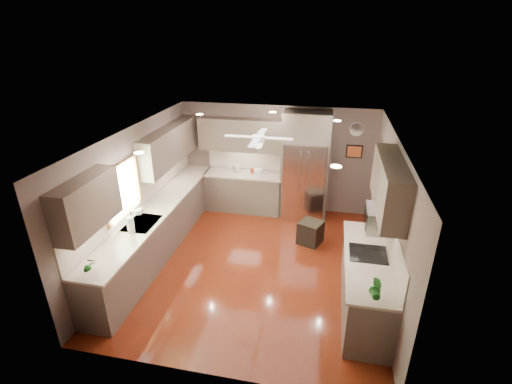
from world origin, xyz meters
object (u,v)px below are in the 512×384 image
(canister_c, at_px, (238,168))
(potted_plant_left, at_px, (88,264))
(bowl, at_px, (258,173))
(soap_bottle, at_px, (140,211))
(canister_d, at_px, (252,171))
(stool, at_px, (310,232))
(refrigerator, at_px, (305,168))
(microwave, at_px, (380,219))
(potted_plant_right, at_px, (376,289))
(canister_b, at_px, (234,169))
(paper_towel, at_px, (131,225))

(canister_c, relative_size, potted_plant_left, 0.66)
(canister_c, height_order, bowl, canister_c)
(soap_bottle, xyz_separation_m, bowl, (1.70, 2.46, -0.07))
(canister_d, xyz_separation_m, soap_bottle, (-1.55, -2.49, 0.04))
(canister_c, height_order, stool, canister_c)
(refrigerator, bearing_deg, canister_d, 176.02)
(soap_bottle, distance_m, bowl, 2.99)
(microwave, bearing_deg, potted_plant_right, -95.35)
(canister_d, distance_m, stool, 2.10)
(canister_c, relative_size, canister_d, 1.51)
(soap_bottle, bearing_deg, microwave, -4.23)
(canister_b, bearing_deg, bowl, -0.01)
(canister_b, height_order, paper_towel, paper_towel)
(canister_c, bearing_deg, potted_plant_right, -55.03)
(canister_b, xyz_separation_m, canister_c, (0.09, 0.03, 0.02))
(stool, bearing_deg, potted_plant_left, -134.46)
(canister_b, relative_size, canister_c, 0.77)
(canister_d, height_order, microwave, microwave)
(potted_plant_right, bearing_deg, canister_c, 124.97)
(canister_d, relative_size, soap_bottle, 0.66)
(canister_c, xyz_separation_m, canister_d, (0.35, -0.01, -0.03))
(soap_bottle, relative_size, paper_towel, 0.65)
(microwave, bearing_deg, stool, 124.75)
(potted_plant_left, relative_size, paper_towel, 0.98)
(paper_towel, bearing_deg, potted_plant_left, -90.34)
(canister_b, relative_size, refrigerator, 0.06)
(potted_plant_right, bearing_deg, microwave, 84.65)
(microwave, height_order, paper_towel, microwave)
(paper_towel, bearing_deg, bowl, 62.91)
(potted_plant_right, distance_m, stool, 3.02)
(canister_b, height_order, potted_plant_left, potted_plant_left)
(canister_b, bearing_deg, paper_towel, -107.73)
(soap_bottle, bearing_deg, canister_b, 65.64)
(canister_c, xyz_separation_m, potted_plant_left, (-1.07, -4.23, 0.06))
(soap_bottle, distance_m, paper_towel, 0.61)
(canister_b, bearing_deg, canister_c, 21.08)
(canister_c, xyz_separation_m, refrigerator, (1.58, -0.09, 0.16))
(potted_plant_left, relative_size, refrigerator, 0.12)
(canister_d, bearing_deg, bowl, -10.30)
(canister_d, bearing_deg, soap_bottle, -121.94)
(bowl, bearing_deg, paper_towel, -117.09)
(canister_d, bearing_deg, potted_plant_right, -58.51)
(potted_plant_right, bearing_deg, refrigerator, 107.27)
(canister_c, distance_m, canister_d, 0.35)
(canister_d, xyz_separation_m, bowl, (0.15, -0.03, -0.03))
(canister_b, relative_size, potted_plant_left, 0.51)
(microwave, bearing_deg, canister_d, 132.47)
(canister_c, height_order, potted_plant_left, potted_plant_left)
(potted_plant_right, relative_size, stool, 0.59)
(soap_bottle, bearing_deg, paper_towel, -76.58)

